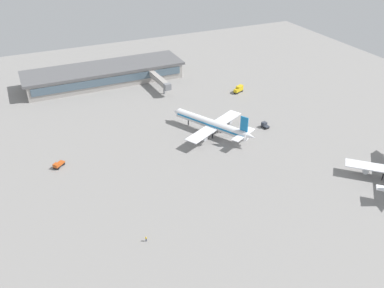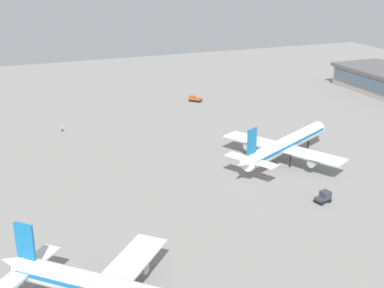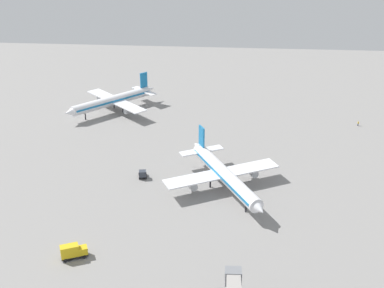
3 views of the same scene
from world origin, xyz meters
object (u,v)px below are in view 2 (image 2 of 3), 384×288
at_px(pushback_tractor, 195,99).
at_px(airplane_taxiing, 285,145).
at_px(ground_crew_worker, 62,129).
at_px(baggage_tug, 324,197).

bearing_deg(pushback_tractor, airplane_taxiing, 136.74).
bearing_deg(airplane_taxiing, pushback_tractor, 61.10).
bearing_deg(ground_crew_worker, baggage_tug, -166.31).
height_order(pushback_tractor, baggage_tug, baggage_tug).
distance_m(airplane_taxiing, ground_crew_worker, 64.72).
relative_size(airplane_taxiing, ground_crew_worker, 22.05).
bearing_deg(airplane_taxiing, baggage_tug, -128.87).
bearing_deg(ground_crew_worker, pushback_tractor, -90.05).
relative_size(baggage_tug, ground_crew_worker, 2.10).
distance_m(pushback_tractor, ground_crew_worker, 50.74).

